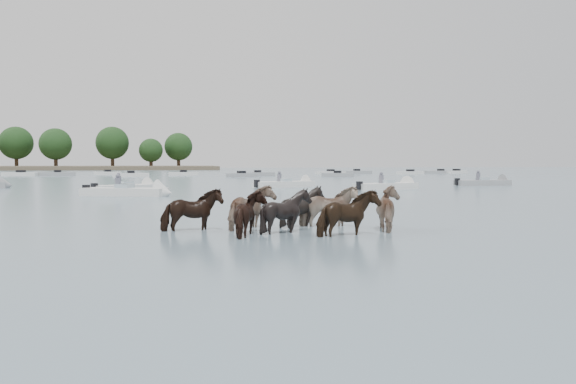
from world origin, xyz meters
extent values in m
plane|color=slate|center=(0.00, 0.00, 0.00)|extent=(400.00, 400.00, 0.00)
imported|color=black|center=(-1.03, 2.88, 0.52)|extent=(1.91, 1.15, 1.50)
imported|color=tan|center=(0.83, 3.03, 0.55)|extent=(1.70, 1.86, 1.57)
imported|color=black|center=(2.44, 3.35, 0.53)|extent=(1.68, 1.57, 1.53)
imported|color=#816958|center=(3.23, 3.13, 0.53)|extent=(1.91, 1.04, 1.54)
imported|color=black|center=(0.59, 1.45, 0.50)|extent=(1.45, 1.63, 1.47)
imported|color=black|center=(1.63, 1.86, 0.53)|extent=(1.72, 1.62, 1.53)
imported|color=black|center=(3.14, 0.84, 0.52)|extent=(1.97, 1.37, 1.52)
imported|color=#8D7060|center=(4.92, 1.98, 0.55)|extent=(1.60, 1.78, 1.57)
sphere|color=black|center=(2.78, 14.04, 0.12)|extent=(0.44, 0.44, 0.44)
cube|color=black|center=(2.53, 14.04, 0.02)|extent=(0.50, 0.22, 0.18)
cube|color=silver|center=(-4.92, 26.51, 0.20)|extent=(4.57, 3.90, 0.55)
cone|color=silver|center=(-3.10, 27.81, 0.20)|extent=(1.66, 1.83, 1.60)
cube|color=#99ADB7|center=(-4.92, 26.51, 0.55)|extent=(1.30, 1.38, 0.35)
cube|color=black|center=(-6.74, 25.21, 0.35)|extent=(0.49, 0.49, 0.60)
cylinder|color=#595966|center=(-5.32, 26.51, 0.75)|extent=(0.36, 0.36, 0.70)
sphere|color=#595966|center=(-5.32, 26.51, 1.20)|extent=(0.24, 0.24, 0.24)
cube|color=silver|center=(-4.50, 21.57, 0.20)|extent=(5.33, 3.38, 0.55)
cone|color=silver|center=(-2.13, 20.62, 0.20)|extent=(1.43, 1.82, 1.60)
cube|color=#99ADB7|center=(-4.50, 21.57, 0.55)|extent=(1.16, 1.34, 0.35)
cube|color=black|center=(-6.87, 22.51, 0.35)|extent=(0.45, 0.45, 0.60)
cylinder|color=#595966|center=(-4.90, 21.57, 0.75)|extent=(0.36, 0.36, 0.70)
sphere|color=#595966|center=(-4.90, 21.57, 1.20)|extent=(0.24, 0.24, 0.24)
cube|color=silver|center=(7.22, 31.36, 0.20)|extent=(5.32, 3.30, 0.55)
cone|color=silver|center=(9.60, 32.26, 0.20)|extent=(1.41, 1.81, 1.60)
cube|color=#99ADB7|center=(7.22, 31.36, 0.55)|extent=(1.14, 1.33, 0.35)
cube|color=black|center=(4.85, 30.46, 0.35)|extent=(0.45, 0.45, 0.60)
cylinder|color=#595966|center=(6.82, 31.36, 0.75)|extent=(0.36, 0.36, 0.70)
sphere|color=#595966|center=(6.82, 31.36, 1.20)|extent=(0.24, 0.24, 0.24)
cube|color=silver|center=(14.00, 26.13, 0.20)|extent=(5.42, 3.40, 0.55)
cone|color=silver|center=(16.42, 27.09, 0.20)|extent=(1.43, 1.82, 1.60)
cube|color=#99ADB7|center=(14.00, 26.13, 0.55)|extent=(1.16, 1.34, 0.35)
cube|color=black|center=(11.59, 25.17, 0.35)|extent=(0.45, 0.45, 0.60)
cylinder|color=#595966|center=(13.60, 26.13, 0.75)|extent=(0.36, 0.36, 0.70)
sphere|color=#595966|center=(13.60, 26.13, 1.20)|extent=(0.24, 0.24, 0.24)
cube|color=gray|center=(24.92, 31.40, 0.20)|extent=(4.74, 1.64, 0.55)
cone|color=gray|center=(27.29, 31.38, 0.20)|extent=(0.91, 1.61, 1.60)
cube|color=#99ADB7|center=(24.92, 31.40, 0.55)|extent=(0.81, 1.13, 0.35)
cube|color=black|center=(22.56, 31.42, 0.35)|extent=(0.35, 0.35, 0.60)
cylinder|color=#595966|center=(24.52, 31.40, 0.75)|extent=(0.36, 0.36, 0.70)
sphere|color=#595966|center=(24.52, 31.40, 1.20)|extent=(0.24, 0.24, 0.24)
cone|color=gray|center=(-14.62, 34.24, 0.20)|extent=(1.22, 1.76, 1.60)
cube|color=silver|center=(-24.21, 77.34, 0.22)|extent=(5.83, 3.47, 0.60)
cube|color=black|center=(-24.21, 77.34, 0.60)|extent=(1.30, 1.30, 0.50)
cube|color=gray|center=(-19.01, 77.41, 0.22)|extent=(5.33, 2.29, 0.60)
cube|color=black|center=(-19.01, 77.41, 0.60)|extent=(1.14, 1.14, 0.50)
cube|color=silver|center=(-12.11, 81.14, 0.22)|extent=(4.17, 1.55, 0.60)
cube|color=black|center=(-12.11, 81.14, 0.60)|extent=(1.01, 1.01, 0.50)
cube|color=silver|center=(-7.53, 67.82, 0.22)|extent=(5.00, 1.85, 0.60)
cube|color=black|center=(-7.53, 67.82, 0.60)|extent=(1.07, 1.07, 0.50)
cube|color=silver|center=(-0.25, 74.82, 0.22)|extent=(4.54, 1.83, 0.60)
cube|color=black|center=(-0.25, 74.82, 0.60)|extent=(1.07, 1.07, 0.50)
cube|color=gray|center=(7.52, 64.28, 0.22)|extent=(4.27, 2.45, 0.60)
cube|color=black|center=(7.52, 64.28, 0.60)|extent=(1.22, 1.22, 0.50)
cube|color=gray|center=(10.67, 70.57, 0.22)|extent=(5.22, 1.71, 0.60)
cube|color=black|center=(10.67, 70.57, 0.60)|extent=(1.04, 1.04, 0.50)
cube|color=gray|center=(20.94, 62.94, 0.22)|extent=(4.62, 3.07, 0.60)
cube|color=black|center=(20.94, 62.94, 0.60)|extent=(1.31, 1.31, 0.50)
cube|color=silver|center=(24.45, 79.22, 0.22)|extent=(5.63, 3.46, 0.60)
cube|color=black|center=(24.45, 79.22, 0.60)|extent=(1.30, 1.30, 0.50)
cube|color=gray|center=(30.25, 82.78, 0.22)|extent=(5.28, 1.51, 0.60)
cube|color=black|center=(30.25, 82.78, 0.60)|extent=(1.00, 1.00, 0.50)
cube|color=silver|center=(37.12, 75.16, 0.22)|extent=(5.12, 3.00, 0.60)
cube|color=black|center=(37.12, 75.16, 0.60)|extent=(1.27, 1.27, 0.50)
cube|color=gray|center=(45.40, 80.80, 0.22)|extent=(6.04, 1.67, 0.60)
cube|color=black|center=(45.40, 80.80, 0.60)|extent=(1.03, 1.03, 0.50)
cube|color=silver|center=(48.30, 80.46, 0.22)|extent=(4.56, 2.93, 0.60)
cube|color=black|center=(48.30, 80.46, 0.60)|extent=(1.29, 1.29, 0.50)
cylinder|color=#382619|center=(-45.25, 157.72, 2.07)|extent=(1.00, 1.00, 4.13)
sphere|color=black|center=(-45.25, 157.72, 7.46)|extent=(9.18, 9.18, 9.18)
cylinder|color=#382619|center=(-33.44, 150.64, 1.94)|extent=(1.00, 1.00, 3.87)
sphere|color=black|center=(-33.44, 150.64, 6.99)|extent=(8.60, 8.60, 8.60)
cylinder|color=#382619|center=(-19.29, 157.91, 2.12)|extent=(1.00, 1.00, 4.23)
sphere|color=black|center=(-19.29, 157.91, 7.65)|extent=(9.41, 9.41, 9.41)
cylinder|color=#382619|center=(-8.23, 153.23, 1.51)|extent=(1.00, 1.00, 3.02)
sphere|color=black|center=(-8.23, 153.23, 5.45)|extent=(6.71, 6.71, 6.71)
cylinder|color=#382619|center=(-0.45, 157.87, 1.84)|extent=(1.00, 1.00, 3.68)
sphere|color=black|center=(-0.45, 157.87, 6.65)|extent=(8.19, 8.19, 8.19)
camera|label=1|loc=(-1.49, -14.10, 2.03)|focal=35.48mm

